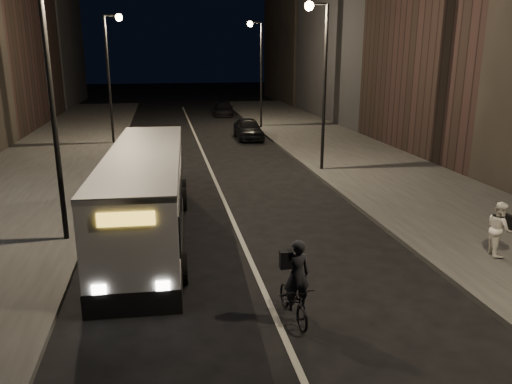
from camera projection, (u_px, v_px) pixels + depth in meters
name	position (u px, v px, depth m)	size (l,w,h in m)	color
ground	(260.00, 282.00, 13.40)	(180.00, 180.00, 0.00)	black
sidewalk_right	(360.00, 160.00, 28.14)	(7.00, 70.00, 0.16)	#353533
sidewalk_left	(41.00, 173.00, 25.10)	(7.00, 70.00, 0.16)	#353533
streetlight_right_mid	(320.00, 65.00, 24.25)	(1.20, 0.44, 8.12)	black
streetlight_right_far	(258.00, 60.00, 39.38)	(1.20, 0.44, 8.12)	black
streetlight_left_near	(58.00, 73.00, 14.78)	(1.20, 0.44, 8.12)	black
streetlight_left_far	(112.00, 62.00, 31.80)	(1.20, 0.44, 8.12)	black
city_bus	(146.00, 191.00, 16.35)	(2.95, 10.90, 2.91)	silver
cyclist_on_bicycle	(295.00, 293.00, 11.37)	(0.77, 1.80, 2.02)	black
pedestrian_woman	(499.00, 229.00, 14.63)	(0.79, 0.62, 1.62)	white
car_near	(248.00, 129.00, 35.24)	(1.75, 4.36, 1.48)	black
car_mid	(159.00, 136.00, 32.74)	(1.31, 3.76, 1.24)	#404043
car_far	(224.00, 109.00, 48.42)	(1.81, 4.45, 1.29)	black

